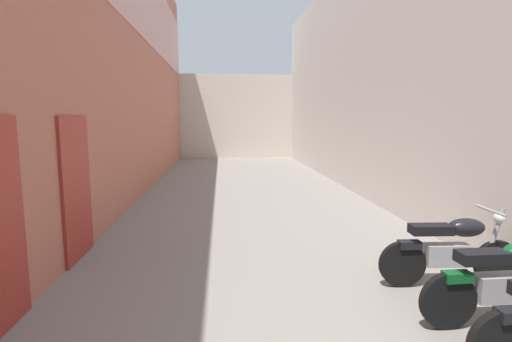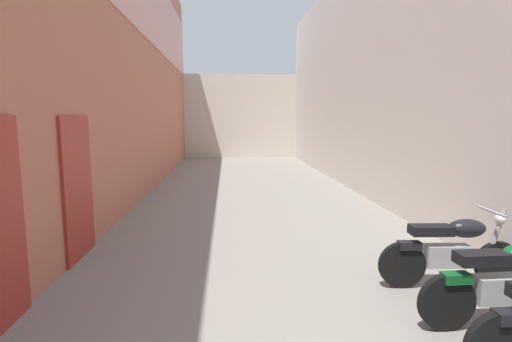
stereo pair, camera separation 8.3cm
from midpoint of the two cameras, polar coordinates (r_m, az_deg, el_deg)
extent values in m
plane|color=gray|center=(8.22, 1.32, -7.55)|extent=(39.23, 39.23, 0.00)
cube|color=#B76651|center=(10.37, -19.01, 17.57)|extent=(0.40, 23.23, 8.02)
cube|color=#9E2D23|center=(6.57, -24.44, -2.30)|extent=(0.06, 1.10, 2.20)
cube|color=beige|center=(10.77, 18.45, 14.79)|extent=(0.40, 23.23, 7.13)
cube|color=beige|center=(22.52, -2.30, 8.01)|extent=(9.13, 2.00, 4.57)
cube|color=black|center=(4.00, 33.95, -17.32)|extent=(0.28, 0.14, 0.10)
cylinder|color=black|center=(4.63, 26.71, -16.87)|extent=(0.60, 0.09, 0.60)
cube|color=#9E9EA3|center=(4.90, 32.70, -14.39)|extent=(0.56, 0.21, 0.28)
cube|color=black|center=(4.66, 30.73, -10.95)|extent=(0.52, 0.23, 0.12)
cube|color=#0F5123|center=(4.58, 27.79, -13.72)|extent=(0.28, 0.14, 0.10)
cylinder|color=black|center=(6.04, 32.37, -11.50)|extent=(0.60, 0.11, 0.60)
cylinder|color=black|center=(5.46, 21.10, -12.77)|extent=(0.60, 0.11, 0.60)
cube|color=#9E9EA3|center=(5.66, 26.65, -11.07)|extent=(0.57, 0.23, 0.28)
ellipsoid|color=black|center=(5.67, 28.95, -7.39)|extent=(0.49, 0.29, 0.24)
cube|color=black|center=(5.46, 24.72, -7.90)|extent=(0.53, 0.25, 0.12)
cylinder|color=#9E9EA3|center=(5.90, 32.05, -8.35)|extent=(0.25, 0.07, 0.77)
cylinder|color=#9E9EA3|center=(5.78, 31.71, -5.07)|extent=(0.07, 0.58, 0.04)
sphere|color=silver|center=(5.87, 32.63, -5.96)|extent=(0.14, 0.14, 0.14)
cube|color=black|center=(5.41, 22.03, -10.11)|extent=(0.29, 0.15, 0.10)
camera|label=1|loc=(0.04, -89.59, 0.06)|focal=27.20mm
camera|label=2|loc=(0.04, 90.41, -0.06)|focal=27.20mm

